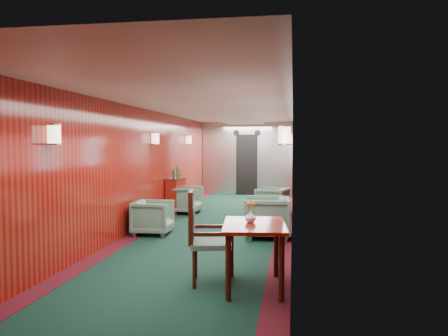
% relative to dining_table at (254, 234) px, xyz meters
% --- Properties ---
extents(room, '(12.00, 12.10, 2.40)m').
position_rel_dining_table_xyz_m(room, '(-1.08, 3.49, 1.00)').
color(room, black).
rests_on(room, ground).
extents(bulkhead, '(2.98, 0.17, 2.39)m').
position_rel_dining_table_xyz_m(bulkhead, '(-1.08, 9.40, 0.55)').
color(bulkhead, '#B9BDC1').
rests_on(bulkhead, ground).
extents(windows_right, '(0.02, 8.60, 0.80)m').
position_rel_dining_table_xyz_m(windows_right, '(0.41, 3.74, 0.81)').
color(windows_right, '#B8BABF').
rests_on(windows_right, ground).
extents(wall_sconces, '(2.97, 7.97, 0.25)m').
position_rel_dining_table_xyz_m(wall_sconces, '(-1.08, 4.05, 1.15)').
color(wall_sconces, '#F6DFC0').
rests_on(wall_sconces, ground).
extents(dining_table, '(0.81, 1.08, 0.76)m').
position_rel_dining_table_xyz_m(dining_table, '(0.00, 0.00, 0.00)').
color(dining_table, maroon).
rests_on(dining_table, ground).
extents(side_chair, '(0.58, 0.60, 1.13)m').
position_rel_dining_table_xyz_m(side_chair, '(-0.63, 0.09, -0.03)').
color(side_chair, '#214E43').
rests_on(side_chair, ground).
extents(credenza, '(0.30, 0.95, 1.13)m').
position_rel_dining_table_xyz_m(credenza, '(-2.42, 5.40, -0.20)').
color(credenza, maroon).
rests_on(credenza, ground).
extents(flower_vase, '(0.17, 0.17, 0.14)m').
position_rel_dining_table_xyz_m(flower_vase, '(-0.05, 0.06, 0.19)').
color(flower_vase, silver).
rests_on(flower_vase, dining_table).
extents(armchair_left_near, '(0.72, 0.70, 0.63)m').
position_rel_dining_table_xyz_m(armchair_left_near, '(-2.13, 2.75, -0.32)').
color(armchair_left_near, '#214E43').
rests_on(armchair_left_near, ground).
extents(armchair_left_far, '(0.83, 0.81, 0.66)m').
position_rel_dining_table_xyz_m(armchair_left_far, '(-2.15, 5.26, -0.31)').
color(armchair_left_far, '#214E43').
rests_on(armchair_left_far, ground).
extents(armchair_right_near, '(0.85, 0.83, 0.74)m').
position_rel_dining_table_xyz_m(armchair_right_near, '(-0.02, 2.79, -0.27)').
color(armchair_right_near, '#214E43').
rests_on(armchair_right_near, ground).
extents(armchair_right_far, '(0.86, 0.84, 0.64)m').
position_rel_dining_table_xyz_m(armchair_right_far, '(-0.05, 5.47, -0.32)').
color(armchair_right_far, '#214E43').
rests_on(armchair_right_far, ground).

